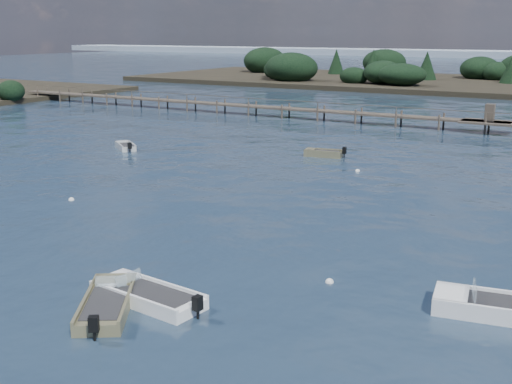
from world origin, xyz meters
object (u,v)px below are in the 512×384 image
Objects in this scene: dinghy_mid_white_b at (505,311)px; tender_far_white at (324,155)px; jetty at (252,106)px; dinghy_near_olive at (107,306)px; tender_far_grey at (126,147)px; dinghy_mid_white_a at (147,298)px.

tender_far_white is (-17.03, 22.48, -0.01)m from dinghy_mid_white_b.
jetty is at bearing 130.06° from dinghy_mid_white_b.
dinghy_near_olive is at bearing -79.70° from tender_far_white.
dinghy_near_olive is at bearing -151.53° from dinghy_mid_white_b.
dinghy_mid_white_b is 28.20m from tender_far_white.
dinghy_mid_white_b is 1.75× the size of tender_far_grey.
dinghy_near_olive is at bearing -121.18° from dinghy_mid_white_a.
jetty reaches higher than dinghy_near_olive.
jetty reaches higher than dinghy_mid_white_b.
dinghy_mid_white_b is at bearing -28.21° from tender_far_grey.
dinghy_near_olive is 1.34× the size of tender_far_white.
jetty reaches higher than dinghy_mid_white_a.
jetty reaches higher than tender_far_grey.
dinghy_mid_white_a is 12.19m from dinghy_mid_white_b.
tender_far_grey is (-32.10, 17.22, -0.02)m from dinghy_mid_white_b.
dinghy_mid_white_b is at bearing -49.94° from jetty.
tender_far_grey is at bearing 130.72° from dinghy_near_olive.
dinghy_mid_white_a reaches higher than tender_far_white.
tender_far_white is at bearing -46.70° from jetty.
jetty is at bearing 115.58° from dinghy_near_olive.
dinghy_mid_white_b is 53.54m from jetty.
tender_far_white reaches higher than tender_far_grey.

